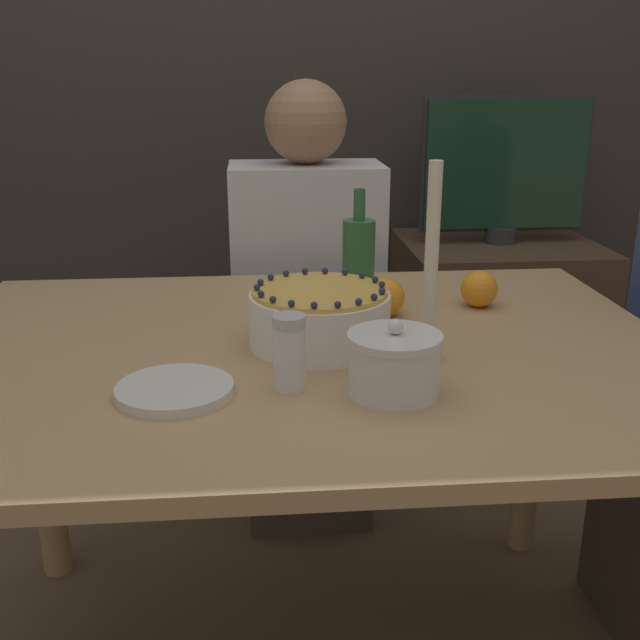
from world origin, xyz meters
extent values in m
cube|color=#38332D|center=(0.00, 1.40, 1.30)|extent=(8.00, 0.05, 2.60)
cube|color=tan|center=(0.00, 0.00, 0.75)|extent=(1.35, 0.99, 0.03)
cylinder|color=tan|center=(-0.62, 0.43, 0.37)|extent=(0.07, 0.07, 0.73)
cylinder|color=tan|center=(0.62, 0.43, 0.37)|extent=(0.07, 0.07, 0.73)
cylinder|color=white|center=(0.03, 0.00, 0.81)|extent=(0.25, 0.25, 0.10)
cylinder|color=gold|center=(0.03, 0.00, 0.86)|extent=(0.24, 0.24, 0.01)
sphere|color=#23284C|center=(0.14, 0.00, 0.87)|extent=(0.01, 0.01, 0.01)
sphere|color=#23284C|center=(0.13, 0.03, 0.87)|extent=(0.01, 0.01, 0.01)
sphere|color=#23284C|center=(0.11, 0.07, 0.87)|extent=(0.01, 0.01, 0.01)
sphere|color=#23284C|center=(0.08, 0.09, 0.87)|extent=(0.01, 0.01, 0.01)
sphere|color=#23284C|center=(0.05, 0.10, 0.87)|extent=(0.01, 0.01, 0.01)
sphere|color=#23284C|center=(0.01, 0.10, 0.87)|extent=(0.01, 0.01, 0.01)
sphere|color=#23284C|center=(-0.03, 0.09, 0.87)|extent=(0.01, 0.01, 0.01)
sphere|color=#23284C|center=(-0.06, 0.07, 0.87)|extent=(0.01, 0.01, 0.01)
sphere|color=#23284C|center=(-0.08, 0.03, 0.87)|extent=(0.01, 0.01, 0.01)
sphere|color=#23284C|center=(-0.08, 0.00, 0.87)|extent=(0.01, 0.01, 0.01)
sphere|color=#23284C|center=(-0.08, -0.04, 0.87)|extent=(0.01, 0.01, 0.01)
sphere|color=#23284C|center=(-0.06, -0.08, 0.87)|extent=(0.01, 0.01, 0.01)
sphere|color=#23284C|center=(-0.03, -0.10, 0.87)|extent=(0.01, 0.01, 0.01)
sphere|color=#23284C|center=(0.01, -0.11, 0.87)|extent=(0.01, 0.01, 0.01)
sphere|color=#23284C|center=(0.05, -0.11, 0.87)|extent=(0.01, 0.01, 0.01)
sphere|color=#23284C|center=(0.08, -0.10, 0.87)|extent=(0.01, 0.01, 0.01)
sphere|color=#23284C|center=(0.11, -0.08, 0.87)|extent=(0.01, 0.01, 0.01)
sphere|color=#23284C|center=(0.13, -0.04, 0.87)|extent=(0.01, 0.01, 0.01)
cylinder|color=silver|center=(0.12, -0.22, 0.81)|extent=(0.14, 0.14, 0.08)
cylinder|color=silver|center=(0.12, -0.22, 0.85)|extent=(0.14, 0.14, 0.01)
sphere|color=silver|center=(0.12, -0.22, 0.87)|extent=(0.02, 0.02, 0.02)
cylinder|color=white|center=(-0.04, -0.19, 0.81)|extent=(0.05, 0.05, 0.10)
cylinder|color=silver|center=(-0.04, -0.19, 0.87)|extent=(0.05, 0.05, 0.02)
cylinder|color=silver|center=(-0.21, -0.20, 0.77)|extent=(0.18, 0.18, 0.01)
cylinder|color=silver|center=(-0.21, -0.20, 0.78)|extent=(0.18, 0.18, 0.01)
cylinder|color=tan|center=(0.20, -0.09, 0.77)|extent=(0.05, 0.05, 0.02)
cylinder|color=silver|center=(0.20, -0.09, 0.94)|extent=(0.02, 0.02, 0.32)
cylinder|color=#2D6638|center=(0.14, 0.29, 0.85)|extent=(0.07, 0.07, 0.17)
cylinder|color=#2D6638|center=(0.14, 0.29, 0.97)|extent=(0.02, 0.02, 0.07)
sphere|color=orange|center=(0.38, 0.20, 0.80)|extent=(0.08, 0.08, 0.08)
sphere|color=orange|center=(0.17, 0.15, 0.80)|extent=(0.08, 0.08, 0.08)
cube|color=#473D33|center=(0.05, 0.69, 0.23)|extent=(0.34, 0.34, 0.45)
cube|color=silver|center=(0.05, 0.69, 0.73)|extent=(0.40, 0.24, 0.55)
sphere|color=#9E7556|center=(0.05, 0.69, 1.11)|extent=(0.21, 0.21, 0.21)
cube|color=#4C3828|center=(0.72, 1.09, 0.35)|extent=(0.63, 0.53, 0.70)
cylinder|color=#2D2D33|center=(0.72, 1.09, 0.72)|extent=(0.10, 0.10, 0.05)
cube|color=#2D2D33|center=(0.72, 1.10, 0.95)|extent=(0.54, 0.02, 0.43)
cube|color=#193823|center=(0.72, 1.09, 0.95)|extent=(0.52, 0.03, 0.40)
camera|label=1|loc=(-0.08, -1.26, 1.23)|focal=42.00mm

